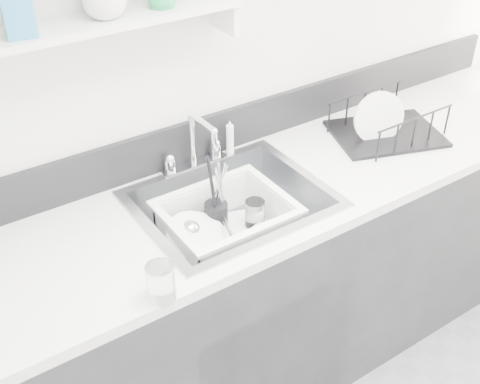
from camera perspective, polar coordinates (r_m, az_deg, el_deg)
counter_run at (r=2.32m, az=-0.70°, el=-10.01°), size 3.20×0.62×0.92m
backsplash at (r=2.20m, az=-5.08°, el=4.71°), size 3.20×0.02×0.16m
sink at (r=2.08m, az=-0.77°, el=-2.75°), size 0.64×0.52×0.20m
faucet at (r=2.17m, az=-4.36°, el=3.69°), size 0.26×0.18×0.23m
side_sprayer at (r=2.24m, az=-0.96°, el=5.19°), size 0.03×0.03×0.14m
wall_shelf at (r=1.80m, az=-14.83°, el=14.72°), size 1.00×0.16×0.12m
wash_tub at (r=2.06m, az=-1.27°, el=-3.14°), size 0.51×0.46×0.16m
plate_stack at (r=2.04m, az=-3.77°, el=-4.91°), size 0.27×0.27×0.11m
utensil_cup at (r=2.12m, az=-2.29°, el=-2.10°), size 0.08×0.08×0.28m
ladle at (r=2.07m, az=-2.77°, el=-3.87°), size 0.30×0.20×0.08m
tumbler_in_tub at (r=2.14m, az=1.41°, el=-2.03°), size 0.09×0.09×0.10m
tumbler_counter at (r=1.65m, az=-7.51°, el=-8.47°), size 0.09×0.09×0.11m
dish_rack at (r=2.44m, az=13.84°, el=6.75°), size 0.49×0.43×0.14m
bowl_small at (r=2.09m, az=2.56°, el=-4.19°), size 0.14×0.14×0.04m
soap_bottle_b at (r=1.71m, az=-20.56°, el=16.42°), size 0.09×0.09×0.17m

